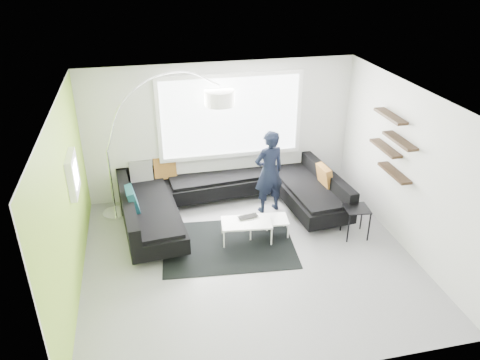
{
  "coord_description": "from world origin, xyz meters",
  "views": [
    {
      "loc": [
        -1.57,
        -6.34,
        4.8
      ],
      "look_at": [
        0.05,
        0.9,
        1.05
      ],
      "focal_mm": 35.0,
      "sensor_mm": 36.0,
      "label": 1
    }
  ],
  "objects_px": {
    "arc_lamp": "(107,151)",
    "person": "(269,172)",
    "sectional_sofa": "(231,196)",
    "coffee_table": "(257,228)",
    "side_table": "(355,222)",
    "laptop": "(249,218)"
  },
  "relations": [
    {
      "from": "arc_lamp",
      "to": "side_table",
      "type": "distance_m",
      "value": 4.75
    },
    {
      "from": "side_table",
      "to": "person",
      "type": "distance_m",
      "value": 1.88
    },
    {
      "from": "sectional_sofa",
      "to": "person",
      "type": "relative_size",
      "value": 2.56
    },
    {
      "from": "coffee_table",
      "to": "arc_lamp",
      "type": "height_order",
      "value": "arc_lamp"
    },
    {
      "from": "sectional_sofa",
      "to": "coffee_table",
      "type": "height_order",
      "value": "sectional_sofa"
    },
    {
      "from": "coffee_table",
      "to": "person",
      "type": "relative_size",
      "value": 0.67
    },
    {
      "from": "arc_lamp",
      "to": "person",
      "type": "height_order",
      "value": "arc_lamp"
    },
    {
      "from": "coffee_table",
      "to": "person",
      "type": "height_order",
      "value": "person"
    },
    {
      "from": "sectional_sofa",
      "to": "coffee_table",
      "type": "distance_m",
      "value": 0.97
    },
    {
      "from": "side_table",
      "to": "person",
      "type": "relative_size",
      "value": 0.34
    },
    {
      "from": "arc_lamp",
      "to": "sectional_sofa",
      "type": "bearing_deg",
      "value": -17.14
    },
    {
      "from": "side_table",
      "to": "laptop",
      "type": "bearing_deg",
      "value": 168.36
    },
    {
      "from": "coffee_table",
      "to": "laptop",
      "type": "height_order",
      "value": "laptop"
    },
    {
      "from": "arc_lamp",
      "to": "laptop",
      "type": "bearing_deg",
      "value": -34.31
    },
    {
      "from": "person",
      "to": "laptop",
      "type": "distance_m",
      "value": 1.14
    },
    {
      "from": "laptop",
      "to": "person",
      "type": "bearing_deg",
      "value": 46.01
    },
    {
      "from": "laptop",
      "to": "side_table",
      "type": "bearing_deg",
      "value": -20.51
    },
    {
      "from": "side_table",
      "to": "sectional_sofa",
      "type": "bearing_deg",
      "value": 148.61
    },
    {
      "from": "sectional_sofa",
      "to": "laptop",
      "type": "distance_m",
      "value": 0.88
    },
    {
      "from": "sectional_sofa",
      "to": "person",
      "type": "height_order",
      "value": "person"
    },
    {
      "from": "arc_lamp",
      "to": "person",
      "type": "bearing_deg",
      "value": -14.47
    },
    {
      "from": "sectional_sofa",
      "to": "side_table",
      "type": "bearing_deg",
      "value": -36.75
    }
  ]
}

